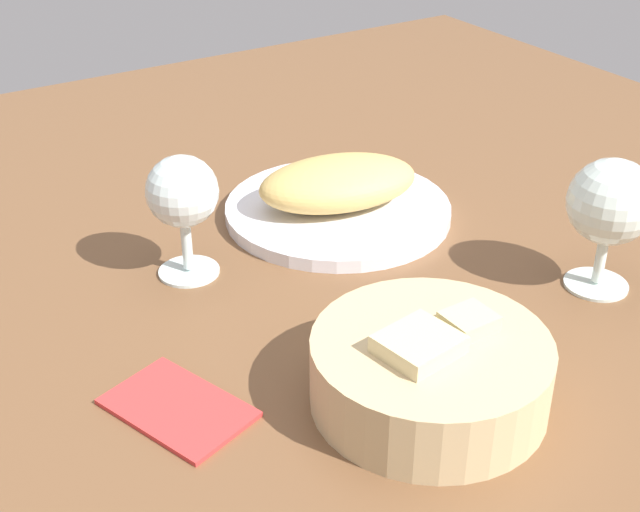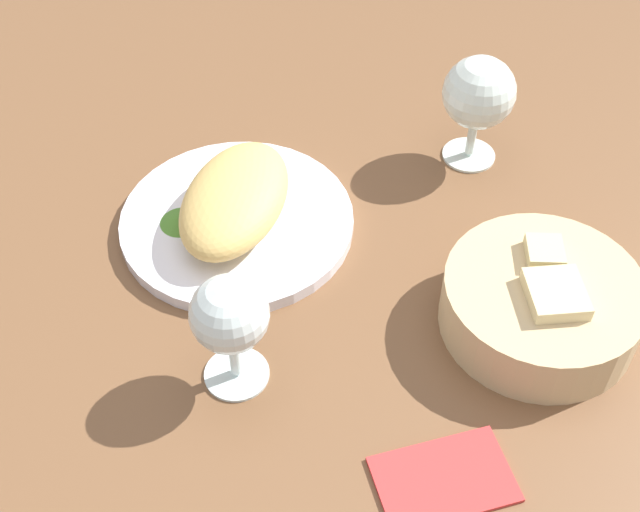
{
  "view_description": "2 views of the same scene",
  "coord_description": "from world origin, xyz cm",
  "views": [
    {
      "loc": [
        38.37,
        57.89,
        43.28
      ],
      "look_at": [
        2.56,
        0.99,
        4.37
      ],
      "focal_mm": 49.1,
      "sensor_mm": 36.0,
      "label": 1
    },
    {
      "loc": [
        53.33,
        0.55,
        62.4
      ],
      "look_at": [
        0.67,
        -2.56,
        5.05
      ],
      "focal_mm": 47.33,
      "sensor_mm": 36.0,
      "label": 2
    }
  ],
  "objects": [
    {
      "name": "ground_plane",
      "position": [
        0.0,
        0.0,
        -1.0
      ],
      "size": [
        140.0,
        140.0,
        2.0
      ],
      "primitive_type": "cube",
      "color": "brown"
    },
    {
      "name": "plate",
      "position": [
        -7.65,
        -11.64,
        0.7
      ],
      "size": [
        24.07,
        24.07,
        1.4
      ],
      "primitive_type": "cylinder",
      "color": "white",
      "rests_on": "ground_plane"
    },
    {
      "name": "omelette",
      "position": [
        -7.65,
        -11.64,
        3.94
      ],
      "size": [
        18.88,
        13.36,
        5.08
      ],
      "primitive_type": "ellipsoid",
      "rotation": [
        0.0,
        0.0,
        -0.21
      ],
      "color": "#DAB362",
      "rests_on": "plate"
    },
    {
      "name": "lettuce_garnish",
      "position": [
        -6.52,
        -17.18,
        1.91
      ],
      "size": [
        4.4,
        4.4,
        1.01
      ],
      "primitive_type": "cone",
      "color": "#487F2A",
      "rests_on": "plate"
    },
    {
      "name": "bread_basket",
      "position": [
        3.4,
        17.84,
        2.92
      ],
      "size": [
        18.16,
        18.16,
        6.91
      ],
      "color": "tan",
      "rests_on": "ground_plane"
    },
    {
      "name": "wine_glass_near",
      "position": [
        10.84,
        -9.38,
        8.04
      ],
      "size": [
        6.72,
        6.72,
        12.0
      ],
      "color": "silver",
      "rests_on": "ground_plane"
    },
    {
      "name": "wine_glass_far",
      "position": [
        -20.31,
        13.01,
        8.36
      ],
      "size": [
        7.84,
        7.84,
        12.68
      ],
      "color": "silver",
      "rests_on": "ground_plane"
    },
    {
      "name": "folded_napkin",
      "position": [
        20.07,
        8.6,
        0.4
      ],
      "size": [
        10.22,
        12.69,
        0.8
      ],
      "primitive_type": "cube",
      "rotation": [
        0.0,
        0.0,
        1.91
      ],
      "color": "red",
      "rests_on": "ground_plane"
    }
  ]
}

